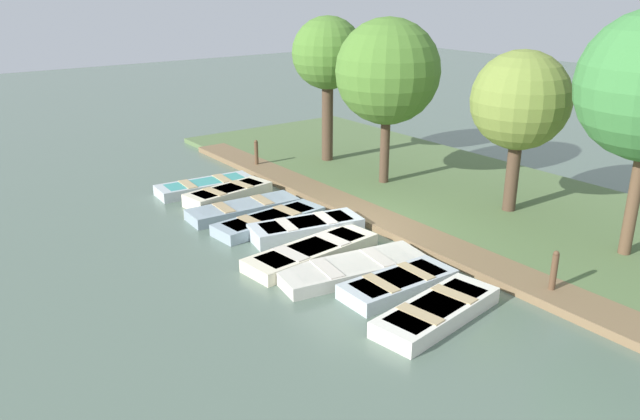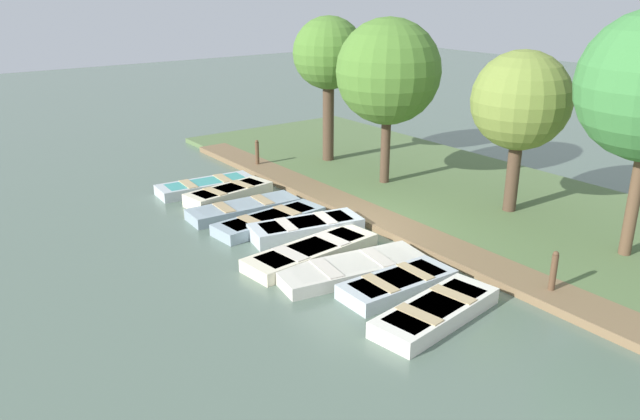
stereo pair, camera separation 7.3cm
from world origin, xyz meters
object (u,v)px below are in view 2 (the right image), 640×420
Objects in this scene: rowboat_1 at (229,194)px; park_tree_far_left at (329,55)px; rowboat_0 at (206,186)px; rowboat_4 at (306,228)px; mooring_post_far at (553,274)px; park_tree_center at (521,102)px; rowboat_2 at (244,209)px; rowboat_5 at (311,252)px; rowboat_3 at (270,221)px; mooring_post_near at (257,154)px; rowboat_7 at (398,284)px; park_tree_left at (388,72)px; rowboat_8 at (436,312)px; rowboat_6 at (352,268)px.

park_tree_far_left reaches higher than rowboat_1.
rowboat_0 is 1.01× the size of rowboat_4.
mooring_post_far is 5.76m from park_tree_center.
rowboat_5 reaches higher than rowboat_2.
rowboat_3 is 2.46m from rowboat_5.
rowboat_1 is 2.64× the size of mooring_post_near.
rowboat_7 is at bearing 97.53° from rowboat_4.
rowboat_3 is 7.63m from park_tree_center.
rowboat_3 is 6.17m from park_tree_left.
rowboat_3 is 0.91× the size of rowboat_5.
rowboat_8 is at bearing 55.03° from park_tree_left.
rowboat_7 reaches higher than rowboat_2.
rowboat_5 is at bearing -77.89° from rowboat_7.
rowboat_7 is at bearing 76.29° from mooring_post_near.
rowboat_3 is 0.70× the size of park_tree_center.
park_tree_center is at bearing 145.65° from rowboat_3.
rowboat_4 is at bearing 23.24° from park_tree_left.
mooring_post_far reaches higher than rowboat_4.
rowboat_6 is 10.17m from park_tree_far_left.
rowboat_7 is at bearing 95.45° from rowboat_0.
park_tree_left is (-5.26, -3.22, 3.60)m from rowboat_5.
rowboat_3 is 5.75m from mooring_post_near.
rowboat_6 is at bearing -51.11° from mooring_post_far.
rowboat_6 is (0.08, 7.64, -0.01)m from rowboat_0.
rowboat_1 is 2.64× the size of mooring_post_far.
rowboat_4 reaches higher than rowboat_0.
rowboat_5 is 8.09m from mooring_post_near.
rowboat_4 is (-0.44, 5.05, 0.04)m from rowboat_0.
rowboat_2 is 6.22m from park_tree_left.
rowboat_4 is 1.48m from rowboat_5.
mooring_post_far reaches higher than rowboat_3.
rowboat_3 is at bearing 9.00° from park_tree_left.
rowboat_1 is 0.61× the size of park_tree_center.
rowboat_5 is 1.16× the size of rowboat_8.
rowboat_0 is at bearing -76.47° from mooring_post_far.
park_tree_center is at bearing 97.01° from park_tree_far_left.
park_tree_center is (-0.92, 7.51, -0.65)m from park_tree_far_left.
rowboat_7 is (-0.28, 1.24, 0.02)m from rowboat_6.
park_tree_center is (-1.09, 4.19, -0.43)m from park_tree_left.
mooring_post_far reaches higher than rowboat_0.
mooring_post_near is (-2.50, -2.46, 0.33)m from rowboat_1.
rowboat_3 reaches higher than rowboat_6.
rowboat_7 is at bearing -41.27° from mooring_post_far.
rowboat_4 is 7.99m from park_tree_far_left.
rowboat_0 is 0.88× the size of rowboat_5.
park_tree_center is at bearing -163.96° from rowboat_7.
mooring_post_near is at bearing -21.75° from park_tree_far_left.
mooring_post_far is (-2.74, 3.40, 0.39)m from rowboat_6.
park_tree_center is (-6.04, 3.41, 3.16)m from rowboat_3.
rowboat_8 is at bearing 84.74° from rowboat_3.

